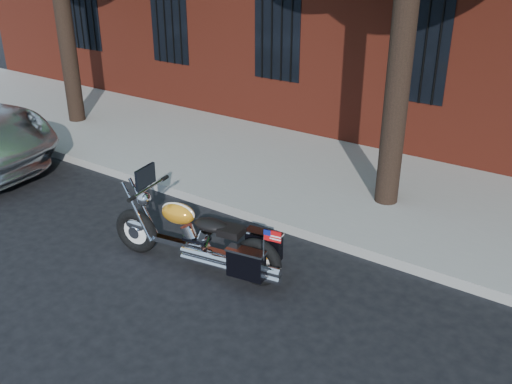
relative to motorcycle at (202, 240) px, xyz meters
The scene contains 4 objects.
ground 0.87m from the motorcycle, 13.15° to the left, with size 120.00×120.00×0.00m, color black.
curb 1.75m from the motorcycle, 64.94° to the left, with size 40.00×0.16×0.15m, color gray.
sidewalk 3.52m from the motorcycle, 78.07° to the left, with size 40.00×3.60×0.15m, color gray.
motorcycle is the anchor object (origin of this frame).
Camera 1 is at (3.51, -5.01, 4.05)m, focal length 40.00 mm.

